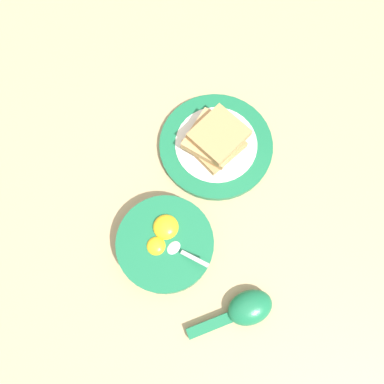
# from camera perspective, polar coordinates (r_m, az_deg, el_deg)

# --- Properties ---
(ground_plane) EXTENTS (3.00, 3.00, 0.00)m
(ground_plane) POSITION_cam_1_polar(r_m,az_deg,el_deg) (0.68, 7.80, -14.20)
(ground_plane) COLOR tan
(egg_bowl) EXTENTS (0.17, 0.17, 0.07)m
(egg_bowl) POSITION_cam_1_polar(r_m,az_deg,el_deg) (0.66, -4.07, -7.88)
(egg_bowl) COLOR #196B42
(egg_bowl) RESTS_ON ground_plane
(toast_plate) EXTENTS (0.22, 0.22, 0.01)m
(toast_plate) POSITION_cam_1_polar(r_m,az_deg,el_deg) (0.73, 3.67, 7.10)
(toast_plate) COLOR #196B42
(toast_plate) RESTS_ON ground_plane
(toast_sandwich) EXTENTS (0.11, 0.10, 0.05)m
(toast_sandwich) POSITION_cam_1_polar(r_m,az_deg,el_deg) (0.70, 3.60, 8.07)
(toast_sandwich) COLOR tan
(toast_sandwich) RESTS_ON toast_plate
(soup_spoon) EXTENTS (0.15, 0.10, 0.03)m
(soup_spoon) POSITION_cam_1_polar(r_m,az_deg,el_deg) (0.66, 8.00, -17.32)
(soup_spoon) COLOR #196B42
(soup_spoon) RESTS_ON ground_plane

